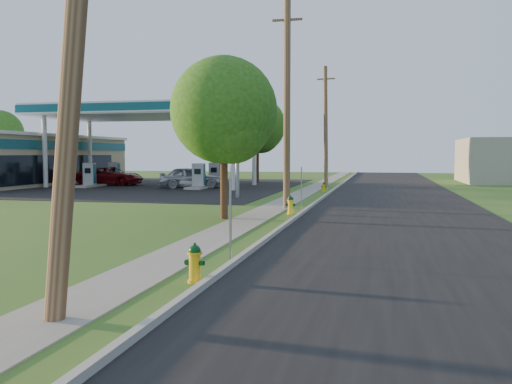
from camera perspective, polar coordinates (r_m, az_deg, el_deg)
ground_plane at (r=9.44m, az=-11.30°, el=-11.84°), size 140.00×140.00×0.00m
road at (r=18.46m, az=15.23°, el=-4.11°), size 8.00×120.00×0.02m
curb at (r=18.72m, az=2.88°, el=-3.66°), size 0.15×120.00×0.15m
sidewalk at (r=19.12m, az=-2.30°, el=-3.68°), size 1.50×120.00×0.03m
forecourt at (r=44.93m, az=-13.05°, el=0.62°), size 26.00×28.00×0.02m
utility_pole_near at (r=8.78m, az=-18.38°, el=18.58°), size 1.40×0.32×9.48m
utility_pole_mid at (r=25.75m, az=3.28°, el=9.30°), size 1.40×0.32×9.80m
utility_pole_far at (r=43.54m, az=7.35°, el=6.90°), size 1.40×0.32×9.50m
sign_post_near at (r=13.05m, az=-2.71°, el=-2.90°), size 0.05×0.04×2.00m
sign_post_mid at (r=24.57m, az=4.80°, el=0.32°), size 0.05×0.04×2.00m
sign_post_far at (r=36.67m, az=7.55°, el=1.50°), size 0.05×0.04×2.00m
gas_canopy at (r=44.14m, az=-10.82°, el=8.24°), size 18.18×9.18×6.40m
fuel_pump_nw at (r=44.32m, az=-17.11°, el=1.42°), size 1.20×3.20×1.90m
fuel_pump_ne at (r=40.55m, az=-6.05°, el=1.36°), size 1.20×3.20×1.90m
fuel_pump_sw at (r=47.81m, az=-14.70°, el=1.64°), size 1.20×3.20×1.90m
fuel_pump_se at (r=44.34m, az=-4.35°, el=1.59°), size 1.20×3.20×1.90m
convenience_store at (r=50.68m, az=-24.33°, el=3.14°), size 10.40×22.40×4.25m
price_pylon at (r=31.99m, az=-1.99°, el=9.13°), size 0.34×2.04×6.85m
tree_verge at (r=21.47m, az=-3.22°, el=8.17°), size 4.24×4.24×6.42m
tree_lot at (r=49.83m, az=0.24°, el=6.82°), size 5.16×5.16×7.81m
tree_back at (r=60.45m, az=-25.33°, el=5.45°), size 4.63×4.63×7.01m
hydrant_near at (r=10.96m, az=-6.47°, el=-7.46°), size 0.42×0.37×0.80m
hydrant_mid at (r=23.18m, az=3.65°, el=-1.38°), size 0.41×0.37×0.82m
hydrant_far at (r=37.29m, az=7.14°, el=0.52°), size 0.35×0.31×0.68m
car_red at (r=46.44m, az=-15.06°, el=1.61°), size 5.46×2.62×1.50m
car_silver at (r=41.67m, az=-6.86°, el=1.55°), size 5.14×3.27×1.63m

